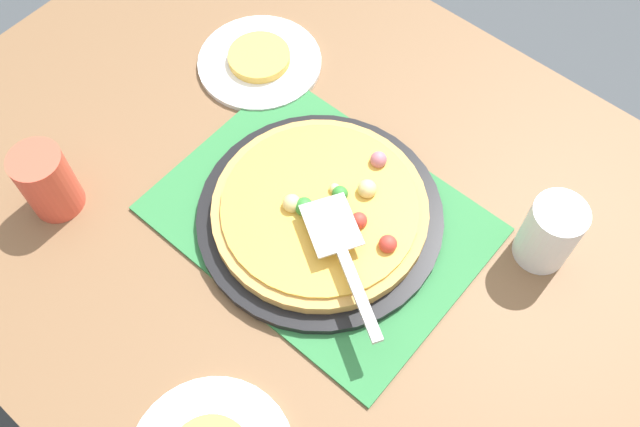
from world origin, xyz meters
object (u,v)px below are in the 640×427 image
(served_slice_left, at_px, (259,57))
(pizza_server, at_px, (343,253))
(pizza_pan, at_px, (320,216))
(cup_far, at_px, (550,233))
(plate_near_left, at_px, (260,62))
(pizza, at_px, (321,209))
(cup_near, at_px, (47,181))

(served_slice_left, xyz_separation_m, pizza_server, (-0.37, 0.22, 0.05))
(pizza_pan, relative_size, cup_far, 3.17)
(pizza_pan, bearing_deg, plate_near_left, -30.87)
(pizza_pan, bearing_deg, pizza, -136.26)
(pizza_pan, bearing_deg, pizza_server, 149.43)
(pizza_pan, xyz_separation_m, cup_near, (0.33, 0.24, 0.05))
(pizza_pan, xyz_separation_m, pizza_server, (-0.08, 0.05, 0.06))
(cup_far, distance_m, pizza_server, 0.30)
(cup_far, bearing_deg, served_slice_left, 0.12)
(pizza_pan, bearing_deg, cup_far, -148.88)
(plate_near_left, xyz_separation_m, cup_far, (-0.58, -0.00, 0.06))
(plate_near_left, bearing_deg, served_slice_left, 0.00)
(plate_near_left, bearing_deg, cup_far, -179.88)
(pizza, bearing_deg, plate_near_left, -30.57)
(pizza_pan, distance_m, pizza_server, 0.11)
(pizza_pan, xyz_separation_m, cup_far, (-0.29, -0.17, 0.05))
(cup_near, distance_m, cup_far, 0.75)
(cup_near, bearing_deg, pizza, -144.03)
(served_slice_left, bearing_deg, cup_near, 83.76)
(pizza_server, bearing_deg, plate_near_left, -30.80)
(served_slice_left, height_order, cup_far, cup_far)
(cup_far, bearing_deg, pizza, 31.05)
(pizza, distance_m, cup_far, 0.34)
(pizza, xyz_separation_m, pizza_server, (-0.08, 0.05, 0.04))
(pizza_pan, distance_m, served_slice_left, 0.34)
(pizza, relative_size, served_slice_left, 3.00)
(pizza_pan, distance_m, cup_far, 0.34)
(pizza, height_order, cup_far, cup_far)
(pizza_pan, relative_size, pizza, 1.15)
(pizza_pan, xyz_separation_m, plate_near_left, (0.29, -0.17, -0.01))
(plate_near_left, relative_size, cup_far, 1.83)
(plate_near_left, xyz_separation_m, served_slice_left, (0.00, 0.00, 0.01))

